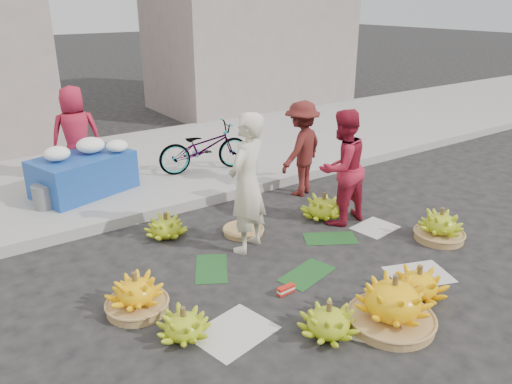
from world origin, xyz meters
TOP-DOWN VIEW (x-y plane):
  - ground at (0.00, 0.00)m, footprint 80.00×80.00m
  - curb at (0.00, 2.20)m, footprint 40.00×0.25m
  - sidewalk at (0.00, 4.30)m, footprint 40.00×4.00m
  - building_right at (4.50, 7.70)m, footprint 5.00×3.00m
  - newspaper_scatter at (0.00, -0.80)m, footprint 3.20×1.80m
  - banana_leaves at (-0.10, 0.20)m, footprint 2.00×1.00m
  - banana_bunch_0 at (-1.70, -0.41)m, footprint 0.54×0.54m
  - banana_bunch_1 at (-0.62, -1.11)m, footprint 0.66×0.66m
  - banana_bunch_2 at (-0.04, -1.33)m, footprint 0.79×0.79m
  - banana_bunch_3 at (0.54, -1.16)m, footprint 0.72×0.72m
  - banana_bunch_4 at (1.81, -0.48)m, footprint 0.60×0.60m
  - banana_bunch_5 at (1.06, 0.84)m, footprint 0.76×0.76m
  - banana_bunch_6 at (-1.88, 0.22)m, footprint 0.59×0.59m
  - banana_bunch_7 at (-0.96, 1.52)m, footprint 0.60×0.60m
  - basket_spare at (-0.11, 1.05)m, footprint 0.54×0.54m
  - incense_stack at (-0.53, -0.37)m, footprint 0.20×0.07m
  - vendor_cream at (-0.30, 0.68)m, footprint 0.72×0.63m
  - vendor_red at (1.14, 0.62)m, footprint 0.78×0.62m
  - man_striped at (1.37, 1.72)m, footprint 1.06×0.84m
  - flower_table at (-1.41, 3.33)m, footprint 1.54×1.21m
  - grey_bucket at (-2.06, 3.06)m, footprint 0.29×0.29m
  - flower_vendor at (-1.31, 3.87)m, footprint 0.81×0.61m
  - bicycle at (0.53, 3.20)m, footprint 0.82×1.60m

SIDE VIEW (x-z plane):
  - ground at x=0.00m, z-range 0.00..0.00m
  - newspaper_scatter at x=0.00m, z-range 0.00..0.01m
  - banana_leaves at x=-0.10m, z-range 0.00..0.01m
  - basket_spare at x=-0.11m, z-range 0.00..0.06m
  - incense_stack at x=-0.53m, z-range 0.01..0.09m
  - sidewalk at x=0.00m, z-range 0.00..0.12m
  - curb at x=0.00m, z-range 0.00..0.15m
  - banana_bunch_0 at x=-1.70m, z-range -0.02..0.29m
  - banana_bunch_7 at x=-0.96m, z-range -0.02..0.30m
  - banana_bunch_1 at x=-0.62m, z-range -0.02..0.32m
  - banana_bunch_3 at x=0.54m, z-range -0.02..0.32m
  - banana_bunch_5 at x=1.06m, z-range -0.02..0.34m
  - banana_bunch_6 at x=-1.88m, z-range -0.03..0.38m
  - banana_bunch_4 at x=1.81m, z-range -0.03..0.39m
  - banana_bunch_2 at x=-0.04m, z-range -0.03..0.49m
  - grey_bucket at x=-2.06m, z-range 0.12..0.45m
  - flower_table at x=-1.41m, z-range 0.05..0.84m
  - bicycle at x=0.53m, z-range 0.12..0.92m
  - man_striped at x=1.37m, z-range 0.00..1.43m
  - vendor_red at x=1.14m, z-range 0.00..1.53m
  - vendor_cream at x=-0.30m, z-range 0.00..1.66m
  - flower_vendor at x=-1.31m, z-range 0.12..1.61m
  - building_right at x=4.50m, z-range 0.00..5.00m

